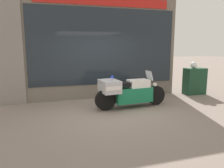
{
  "coord_description": "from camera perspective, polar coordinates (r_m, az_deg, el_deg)",
  "views": [
    {
      "loc": [
        -1.77,
        -6.09,
        1.96
      ],
      "look_at": [
        0.33,
        0.78,
        0.71
      ],
      "focal_mm": 35.0,
      "sensor_mm": 36.0,
      "label": 1
    }
  ],
  "objects": [
    {
      "name": "utility_cabinet",
      "position": [
        9.59,
        20.75,
        0.7
      ],
      "size": [
        0.85,
        0.47,
        1.07
      ],
      "primitive_type": "cube",
      "color": "#193D28",
      "rests_on": "ground"
    },
    {
      "name": "shop_building",
      "position": [
        8.2,
        -7.52,
        9.33
      ],
      "size": [
        6.58,
        0.55,
        3.77
      ],
      "color": "#6B6056",
      "rests_on": "ground"
    },
    {
      "name": "ground_plane",
      "position": [
        6.64,
        -0.79,
        -7.29
      ],
      "size": [
        60.0,
        60.0,
        0.0
      ],
      "primitive_type": "plane",
      "color": "gray"
    },
    {
      "name": "white_helmet",
      "position": [
        9.42,
        20.59,
        4.65
      ],
      "size": [
        0.26,
        0.26,
        0.26
      ],
      "primitive_type": "sphere",
      "color": "white",
      "rests_on": "utility_cabinet"
    },
    {
      "name": "window_display",
      "position": [
        8.52,
        -2.37,
        -0.35
      ],
      "size": [
        5.29,
        0.3,
        1.85
      ],
      "color": "slate",
      "rests_on": "ground"
    },
    {
      "name": "paramedic_motorcycle",
      "position": [
        6.95,
        3.91,
        -1.87
      ],
      "size": [
        2.45,
        0.8,
        1.17
      ],
      "rotation": [
        0.0,
        0.0,
        0.08
      ],
      "color": "black",
      "rests_on": "ground"
    }
  ]
}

